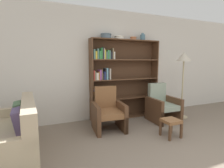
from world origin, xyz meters
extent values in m
cube|color=silver|center=(0.00, 2.87, 1.38)|extent=(12.00, 0.06, 2.75)
cube|color=brown|center=(-0.92, 2.68, 1.01)|extent=(0.02, 0.30, 2.01)
cube|color=brown|center=(0.91, 2.68, 1.01)|extent=(0.02, 0.30, 2.01)
cube|color=brown|center=(0.00, 2.68, 2.00)|extent=(1.80, 0.30, 0.02)
cube|color=brown|center=(0.00, 2.68, 0.01)|extent=(1.80, 0.30, 0.03)
cube|color=#492F1E|center=(0.00, 2.83, 1.01)|extent=(1.80, 0.01, 2.01)
cube|color=orange|center=(-0.87, 2.62, 0.15)|extent=(0.04, 0.13, 0.25)
cube|color=white|center=(-0.83, 2.62, 0.13)|extent=(0.03, 0.13, 0.20)
cube|color=black|center=(-0.78, 2.62, 0.15)|extent=(0.04, 0.14, 0.25)
cube|color=#334CB2|center=(-0.74, 2.62, 0.13)|extent=(0.04, 0.12, 0.22)
cube|color=#334CB2|center=(-0.71, 2.63, 0.13)|extent=(0.02, 0.15, 0.22)
cube|color=white|center=(-0.68, 2.63, 0.13)|extent=(0.03, 0.16, 0.21)
cube|color=#4C756B|center=(-0.64, 2.64, 0.13)|extent=(0.04, 0.16, 0.21)
cube|color=red|center=(-0.60, 2.63, 0.16)|extent=(0.02, 0.15, 0.27)
cube|color=brown|center=(0.00, 2.68, 0.53)|extent=(1.80, 0.30, 0.02)
cube|color=orange|center=(-0.87, 2.64, 0.64)|extent=(0.02, 0.17, 0.20)
cube|color=#334CB2|center=(-0.84, 2.64, 0.67)|extent=(0.02, 0.16, 0.25)
cube|color=#994C99|center=(-0.81, 2.65, 0.66)|extent=(0.03, 0.20, 0.25)
cube|color=#7F6B4C|center=(-0.79, 2.65, 0.64)|extent=(0.02, 0.19, 0.21)
cube|color=white|center=(-0.75, 2.62, 0.64)|extent=(0.04, 0.13, 0.19)
cube|color=#4C756B|center=(-0.70, 2.63, 0.66)|extent=(0.04, 0.16, 0.24)
cube|color=#388C47|center=(-0.65, 2.65, 0.65)|extent=(0.04, 0.19, 0.22)
cube|color=#669EB2|center=(-0.61, 2.62, 0.65)|extent=(0.02, 0.12, 0.22)
cube|color=orange|center=(-0.59, 2.62, 0.64)|extent=(0.02, 0.14, 0.20)
cube|color=brown|center=(0.00, 2.68, 1.02)|extent=(1.80, 0.30, 0.02)
cube|color=red|center=(-0.87, 2.62, 1.14)|extent=(0.02, 0.13, 0.23)
cube|color=#7F6B4C|center=(-0.85, 2.64, 1.14)|extent=(0.03, 0.16, 0.21)
cube|color=#B2A899|center=(-0.82, 2.65, 1.12)|extent=(0.02, 0.18, 0.18)
cube|color=white|center=(-0.79, 2.63, 1.12)|extent=(0.04, 0.15, 0.17)
cube|color=orange|center=(-0.76, 2.63, 1.13)|extent=(0.02, 0.15, 0.20)
cube|color=#994C99|center=(-0.72, 2.65, 1.15)|extent=(0.04, 0.19, 0.24)
cube|color=#7F6B4C|center=(-0.68, 2.62, 1.15)|extent=(0.02, 0.13, 0.25)
cube|color=black|center=(-0.64, 2.63, 1.11)|extent=(0.04, 0.16, 0.16)
cube|color=#334CB2|center=(-0.61, 2.65, 1.13)|extent=(0.02, 0.19, 0.20)
cube|color=black|center=(-0.58, 2.65, 1.17)|extent=(0.03, 0.18, 0.27)
cube|color=#669EB2|center=(-0.55, 2.65, 1.17)|extent=(0.04, 0.18, 0.28)
cube|color=black|center=(-0.51, 2.63, 1.17)|extent=(0.02, 0.15, 0.27)
cube|color=#B2A899|center=(-0.47, 2.62, 1.16)|extent=(0.04, 0.12, 0.26)
cube|color=brown|center=(0.00, 2.68, 1.51)|extent=(1.80, 0.30, 0.02)
cube|color=#4C756B|center=(-0.86, 2.64, 1.63)|extent=(0.04, 0.17, 0.22)
cube|color=gold|center=(-0.82, 2.62, 1.61)|extent=(0.04, 0.13, 0.18)
cube|color=#4C756B|center=(-0.77, 2.65, 1.64)|extent=(0.04, 0.18, 0.24)
cube|color=#388C47|center=(-0.72, 2.63, 1.62)|extent=(0.04, 0.15, 0.19)
cube|color=#388C47|center=(-0.68, 2.65, 1.65)|extent=(0.03, 0.18, 0.26)
cube|color=black|center=(-0.65, 2.62, 1.66)|extent=(0.02, 0.13, 0.28)
cube|color=#B2A899|center=(-0.62, 2.64, 1.65)|extent=(0.02, 0.16, 0.26)
cube|color=gold|center=(-0.60, 2.65, 1.63)|extent=(0.02, 0.18, 0.22)
cube|color=#4C756B|center=(-0.56, 2.65, 1.61)|extent=(0.03, 0.19, 0.18)
cube|color=#388C47|center=(-0.52, 2.64, 1.63)|extent=(0.03, 0.16, 0.21)
cube|color=#4C756B|center=(-0.48, 2.62, 1.62)|extent=(0.03, 0.14, 0.21)
cube|color=black|center=(-0.43, 2.62, 1.61)|extent=(0.04, 0.14, 0.18)
cube|color=#7F6B4C|center=(-0.39, 2.65, 1.65)|extent=(0.03, 0.20, 0.26)
cube|color=white|center=(-0.36, 2.64, 1.61)|extent=(0.03, 0.16, 0.18)
cylinder|color=slate|center=(-0.53, 2.68, 2.07)|extent=(0.24, 0.24, 0.11)
torus|color=slate|center=(-0.53, 2.68, 2.11)|extent=(0.26, 0.26, 0.02)
cylinder|color=silver|center=(-0.18, 2.68, 2.05)|extent=(0.23, 0.23, 0.08)
torus|color=silver|center=(-0.18, 2.68, 2.09)|extent=(0.25, 0.25, 0.02)
cylinder|color=#C67547|center=(0.22, 2.68, 2.05)|extent=(0.15, 0.15, 0.08)
torus|color=#C67547|center=(0.22, 2.68, 2.08)|extent=(0.17, 0.17, 0.02)
cylinder|color=slate|center=(0.50, 2.68, 2.09)|extent=(0.13, 0.13, 0.15)
cylinder|color=slate|center=(0.50, 2.68, 2.18)|extent=(0.07, 0.07, 0.04)
cube|color=tan|center=(-2.57, 1.57, 0.22)|extent=(0.92, 1.67, 0.45)
cube|color=tan|center=(-2.24, 1.58, 0.67)|extent=(0.27, 1.63, 0.43)
cube|color=tan|center=(-2.61, 2.32, 0.30)|extent=(0.83, 0.16, 0.61)
cube|color=#5B4C75|center=(-2.36, 1.35, 0.63)|extent=(0.19, 0.37, 0.37)
cube|color=#4C6B4C|center=(-2.39, 1.81, 0.63)|extent=(0.19, 0.37, 0.37)
cube|color=brown|center=(-0.48, 1.70, 0.17)|extent=(0.08, 0.08, 0.34)
cube|color=brown|center=(-1.05, 1.76, 0.17)|extent=(0.08, 0.08, 0.34)
cube|color=brown|center=(-0.41, 2.30, 0.17)|extent=(0.08, 0.08, 0.34)
cube|color=brown|center=(-0.98, 2.37, 0.17)|extent=(0.08, 0.08, 0.34)
cube|color=brown|center=(-0.73, 2.03, 0.37)|extent=(0.55, 0.69, 0.12)
cube|color=brown|center=(-0.70, 2.31, 0.66)|extent=(0.49, 0.17, 0.51)
cube|color=brown|center=(-0.45, 2.00, 0.29)|extent=(0.16, 0.68, 0.58)
cube|color=brown|center=(-1.01, 2.07, 0.29)|extent=(0.16, 0.68, 0.58)
cube|color=brown|center=(1.00, 1.72, 0.17)|extent=(0.07, 0.07, 0.34)
cube|color=brown|center=(0.43, 1.74, 0.17)|extent=(0.07, 0.07, 0.34)
cube|color=brown|center=(1.02, 2.33, 0.17)|extent=(0.07, 0.07, 0.34)
cube|color=brown|center=(0.45, 2.35, 0.17)|extent=(0.07, 0.07, 0.34)
cube|color=gray|center=(0.72, 2.03, 0.37)|extent=(0.50, 0.65, 0.12)
cube|color=gray|center=(0.73, 2.31, 0.66)|extent=(0.48, 0.13, 0.51)
cube|color=brown|center=(1.00, 2.03, 0.29)|extent=(0.10, 0.68, 0.58)
cube|color=brown|center=(0.44, 2.04, 0.29)|extent=(0.10, 0.68, 0.58)
cylinder|color=tan|center=(1.37, 2.10, 0.01)|extent=(0.32, 0.32, 0.02)
cylinder|color=tan|center=(1.37, 2.10, 0.74)|extent=(0.04, 0.04, 1.45)
cone|color=#BCB29E|center=(1.37, 2.10, 1.59)|extent=(0.37, 0.37, 0.24)
cube|color=brown|center=(0.12, 1.38, 0.15)|extent=(0.04, 0.04, 0.29)
cube|color=brown|center=(0.39, 1.38, 0.15)|extent=(0.04, 0.04, 0.29)
cube|color=brown|center=(0.12, 1.10, 0.15)|extent=(0.04, 0.04, 0.29)
cube|color=brown|center=(0.39, 1.10, 0.15)|extent=(0.04, 0.04, 0.29)
cube|color=brown|center=(0.25, 1.24, 0.32)|extent=(0.31, 0.31, 0.06)
camera|label=1|loc=(-2.09, -1.31, 1.47)|focal=28.00mm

